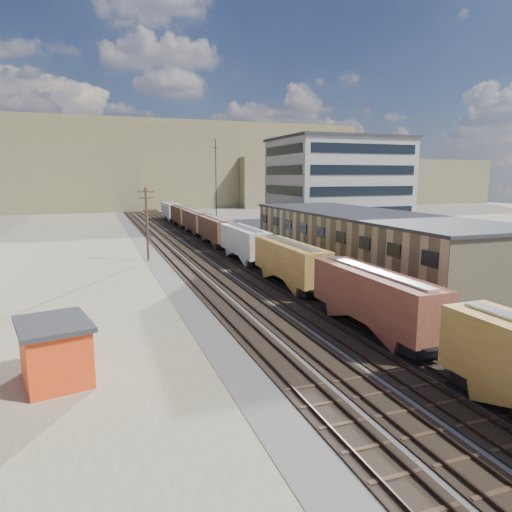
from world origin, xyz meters
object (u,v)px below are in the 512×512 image
object	(u,v)px
maintenance_shed	(55,351)
freight_train	(229,234)
utility_pole_north	(147,222)
parked_car_blue	(344,248)

from	to	relation	value
maintenance_shed	freight_train	bearing A→B (deg)	61.01
freight_train	maintenance_shed	distance (m)	44.56
utility_pole_north	parked_car_blue	xyz separation A→B (m)	(28.53, -3.64, -4.44)
freight_train	parked_car_blue	xyz separation A→B (m)	(16.23, -6.32, -1.94)
utility_pole_north	parked_car_blue	world-z (taller)	utility_pole_north
freight_train	utility_pole_north	world-z (taller)	utility_pole_north
utility_pole_north	parked_car_blue	bearing A→B (deg)	-7.28
maintenance_shed	utility_pole_north	bearing A→B (deg)	75.65
freight_train	maintenance_shed	bearing A→B (deg)	-118.99
freight_train	utility_pole_north	bearing A→B (deg)	-167.74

